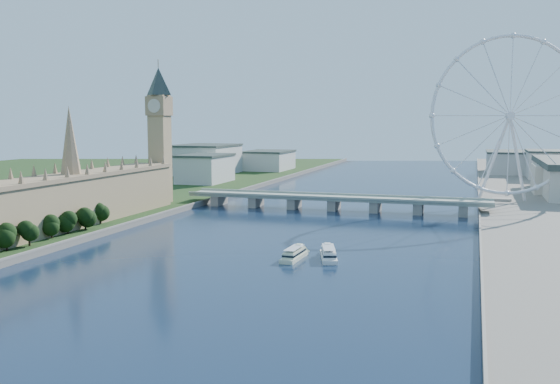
% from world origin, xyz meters
% --- Properties ---
extents(ground, '(2000.00, 2000.00, 0.00)m').
position_xyz_m(ground, '(0.00, 0.00, 0.00)').
color(ground, '#172242').
rests_on(ground, ground).
extents(parliament_range, '(24.00, 200.00, 70.00)m').
position_xyz_m(parliament_range, '(-128.00, 170.00, 18.48)').
color(parliament_range, tan).
rests_on(parliament_range, ground).
extents(big_ben, '(20.02, 20.02, 110.00)m').
position_xyz_m(big_ben, '(-128.00, 278.00, 66.57)').
color(big_ben, tan).
rests_on(big_ben, ground).
extents(westminster_bridge, '(220.00, 22.00, 9.50)m').
position_xyz_m(westminster_bridge, '(0.00, 300.00, 6.63)').
color(westminster_bridge, gray).
rests_on(westminster_bridge, ground).
extents(london_eye, '(113.60, 39.12, 124.30)m').
position_xyz_m(london_eye, '(119.98, 355.08, 67.52)').
color(london_eye, silver).
rests_on(london_eye, ground).
extents(city_skyline, '(505.00, 280.00, 32.00)m').
position_xyz_m(city_skyline, '(39.22, 560.08, 16.96)').
color(city_skyline, beige).
rests_on(city_skyline, ground).
extents(tour_boat_near, '(7.95, 27.28, 5.94)m').
position_xyz_m(tour_boat_near, '(17.18, 135.81, 0.00)').
color(tour_boat_near, beige).
rests_on(tour_boat_near, ground).
extents(tour_boat_far, '(14.90, 29.12, 6.23)m').
position_xyz_m(tour_boat_far, '(32.55, 140.56, 0.00)').
color(tour_boat_far, silver).
rests_on(tour_boat_far, ground).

